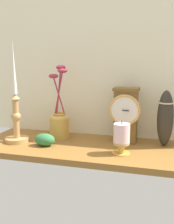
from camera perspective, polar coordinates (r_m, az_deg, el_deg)
name	(u,v)px	position (r cm, az deg, el deg)	size (l,w,h in cm)	color
ground_plane	(99,149)	(116.45, 2.40, -7.49)	(100.00, 36.00, 2.40)	brown
back_wall	(109,64)	(128.55, 4.52, 9.53)	(120.00, 2.00, 65.00)	#EDE7C4
mantel_clock	(126,114)	(120.15, 7.75, -0.43)	(12.98, 8.87, 23.18)	brown
candlestick_tall_left	(16,115)	(123.28, -14.07, -0.58)	(9.97, 9.97, 42.23)	tan
brass_vase_jar	(59,121)	(126.68, -5.56, -1.77)	(8.96, 8.68, 32.25)	gold
pillar_candle_front	(122,137)	(106.71, 6.93, -5.01)	(6.79, 6.79, 12.72)	gold
tall_ceramic_vase	(165,118)	(118.56, 15.42, -1.18)	(6.53, 6.53, 22.75)	#2E2A22
ivy_sprig	(45,140)	(117.63, -8.48, -5.51)	(8.51, 5.96, 5.09)	#327440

